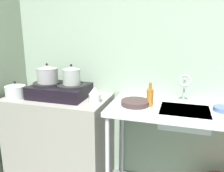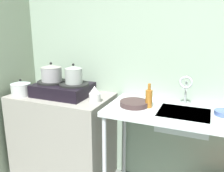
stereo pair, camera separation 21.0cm
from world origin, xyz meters
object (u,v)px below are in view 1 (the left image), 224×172
frying_pan (135,103)px  bottle_by_sink (150,97)px  faucet (185,84)px  stove (60,90)px  pot_on_left_burner (47,74)px  sink_basin (184,117)px  small_bowl_on_drainboard (223,109)px  pot_on_right_burner (72,75)px  pot_beside_stove (15,91)px  percolator (95,95)px

frying_pan → bottle_by_sink: 0.14m
faucet → stove: bearing=-173.2°
pot_on_left_burner → sink_basin: (1.29, -0.03, -0.28)m
stove → frying_pan: bearing=-2.2°
faucet → bottle_by_sink: faucet is taller
faucet → frying_pan: (-0.40, -0.17, -0.16)m
faucet → frying_pan: bearing=-157.5°
pot_on_left_burner → small_bowl_on_drainboard: 1.60m
pot_on_right_burner → small_bowl_on_drainboard: bearing=1.4°
pot_on_left_burner → pot_beside_stove: pot_on_left_burner is taller
pot_beside_stove → percolator: 0.77m
small_bowl_on_drainboard → bottle_by_sink: bottle_by_sink is taller
faucet → bottle_by_sink: bearing=-150.4°
frying_pan → pot_beside_stove: bearing=-173.3°
faucet → percolator: bearing=-165.8°
pot_on_right_burner → faucet: 1.03m
pot_on_left_burner → percolator: size_ratio=1.40×
pot_on_left_burner → bottle_by_sink: (1.00, -0.02, -0.14)m
faucet → small_bowl_on_drainboard: (0.31, -0.10, -0.16)m
pot_on_right_burner → faucet: size_ratio=0.72×
sink_basin → bottle_by_sink: bearing=178.5°
pot_beside_stove → frying_pan: bearing=6.7°
stove → pot_on_left_burner: (-0.13, 0.00, 0.15)m
sink_basin → frying_pan: 0.42m
percolator → small_bowl_on_drainboard: (1.08, 0.09, -0.05)m
bottle_by_sink → faucet: bearing=29.6°
pot_on_left_burner → pot_beside_stove: 0.34m
sink_basin → small_bowl_on_drainboard: (0.30, 0.06, 0.08)m
stove → bottle_by_sink: size_ratio=2.63×
percolator → pot_beside_stove: bearing=-172.2°
pot_beside_stove → frying_pan: 1.14m
percolator → faucet: bearing=14.2°
bottle_by_sink → pot_on_left_burner: bearing=178.9°
percolator → frying_pan: (0.37, 0.03, -0.05)m
pot_on_right_burner → percolator: size_ratio=1.32×
pot_beside_stove → frying_pan: (1.13, 0.13, -0.05)m
pot_on_left_burner → pot_on_right_burner: bearing=-0.0°
pot_on_right_burner → pot_on_left_burner: bearing=180.0°
sink_basin → faucet: faucet is taller
stove → pot_on_right_burner: pot_on_right_burner is taller
pot_beside_stove → pot_on_left_burner: bearing=32.2°
pot_beside_stove → small_bowl_on_drainboard: 1.86m
pot_on_right_burner → small_bowl_on_drainboard: 1.35m
faucet → bottle_by_sink: size_ratio=1.28×
frying_pan → pot_on_right_burner: bearing=177.3°
pot_on_left_burner → faucet: pot_on_left_burner is taller
stove → pot_on_right_burner: (0.13, 0.00, 0.16)m
stove → sink_basin: size_ratio=1.37×
stove → bottle_by_sink: bottle_by_sink is taller
pot_on_right_burner → small_bowl_on_drainboard: (1.33, 0.03, -0.20)m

